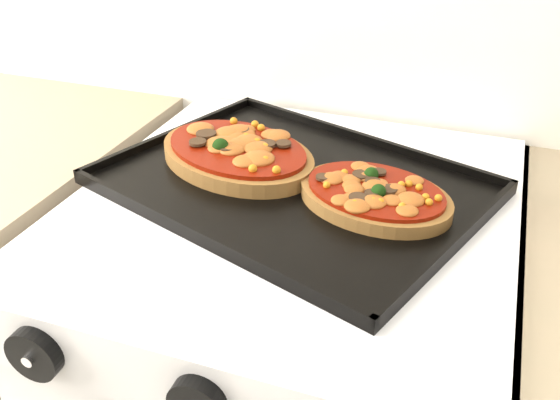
% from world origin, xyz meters
% --- Properties ---
extents(control_panel, '(0.60, 0.02, 0.09)m').
position_xyz_m(control_panel, '(0.04, 1.39, 0.85)').
color(control_panel, silver).
rests_on(control_panel, stove).
extents(knob_left, '(0.06, 0.02, 0.06)m').
position_xyz_m(knob_left, '(-0.15, 1.37, 0.85)').
color(knob_left, black).
rests_on(knob_left, control_panel).
extents(baking_tray, '(0.59, 0.51, 0.02)m').
position_xyz_m(baking_tray, '(0.02, 1.71, 0.92)').
color(baking_tray, black).
rests_on(baking_tray, stove).
extents(pizza_left, '(0.30, 0.26, 0.04)m').
position_xyz_m(pizza_left, '(-0.07, 1.74, 0.94)').
color(pizza_left, brown).
rests_on(pizza_left, baking_tray).
extents(pizza_right, '(0.24, 0.20, 0.03)m').
position_xyz_m(pizza_right, '(0.14, 1.70, 0.94)').
color(pizza_right, brown).
rests_on(pizza_right, baking_tray).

